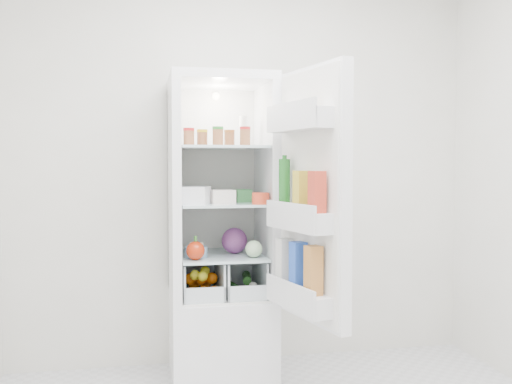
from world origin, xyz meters
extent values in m
cube|color=silver|center=(0.00, 1.50, 1.30)|extent=(3.00, 0.02, 2.60)
cube|color=white|center=(-0.20, 1.21, 0.25)|extent=(0.60, 0.60, 0.50)
cube|color=white|center=(-0.20, 1.21, 1.77)|extent=(0.60, 0.60, 0.05)
cube|color=white|center=(-0.20, 1.49, 1.12)|extent=(0.60, 0.05, 1.25)
cube|color=white|center=(-0.47, 1.21, 1.12)|extent=(0.05, 0.60, 1.25)
cube|color=white|center=(0.07, 1.21, 1.12)|extent=(0.05, 0.60, 1.25)
cube|color=white|center=(-0.20, 1.46, 1.12)|extent=(0.50, 0.01, 1.25)
sphere|color=white|center=(-0.20, 1.42, 1.71)|extent=(0.05, 0.05, 0.05)
cube|color=silver|center=(-0.20, 1.19, 0.74)|extent=(0.49, 0.53, 0.01)
cube|color=silver|center=(-0.20, 1.19, 1.05)|extent=(0.49, 0.53, 0.02)
cube|color=silver|center=(-0.20, 1.19, 1.38)|extent=(0.49, 0.53, 0.02)
cylinder|color=#B21919|center=(-0.40, 1.05, 1.43)|extent=(0.06, 0.06, 0.08)
cylinder|color=gold|center=(-0.32, 1.10, 1.43)|extent=(0.06, 0.06, 0.08)
cylinder|color=#267226|center=(-0.24, 1.02, 1.43)|extent=(0.06, 0.06, 0.08)
cylinder|color=brown|center=(-0.16, 1.12, 1.43)|extent=(0.06, 0.06, 0.08)
cylinder|color=#B21919|center=(-0.08, 1.05, 1.43)|extent=(0.06, 0.06, 0.08)
cylinder|color=white|center=(-0.06, 1.22, 1.48)|extent=(0.06, 0.06, 0.18)
cube|color=white|center=(-0.37, 1.04, 1.11)|extent=(0.20, 0.20, 0.10)
cube|color=white|center=(-0.21, 1.10, 1.10)|extent=(0.15, 0.15, 0.08)
cylinder|color=red|center=(-0.01, 0.97, 1.09)|extent=(0.13, 0.13, 0.07)
cube|color=#BABABF|center=(-0.22, 1.23, 1.08)|extent=(0.19, 0.14, 0.04)
cube|color=#408E4A|center=(-0.08, 1.22, 1.09)|extent=(0.12, 0.15, 0.07)
sphere|color=#501C54|center=(-0.12, 1.20, 0.82)|extent=(0.15, 0.15, 0.15)
sphere|color=#B4270B|center=(-0.37, 1.01, 0.80)|extent=(0.10, 0.10, 0.10)
cylinder|color=#88AFCC|center=(-0.36, 1.11, 0.78)|extent=(0.15, 0.15, 0.06)
sphere|color=#B0D39E|center=(-0.03, 1.03, 0.80)|extent=(0.10, 0.10, 0.10)
sphere|color=orange|center=(-0.39, 1.06, 0.55)|extent=(0.07, 0.07, 0.07)
sphere|color=orange|center=(-0.32, 1.06, 0.55)|extent=(0.07, 0.07, 0.07)
sphere|color=orange|center=(-0.26, 1.06, 0.55)|extent=(0.07, 0.07, 0.07)
sphere|color=orange|center=(-0.39, 1.19, 0.61)|extent=(0.07, 0.07, 0.07)
sphere|color=orange|center=(-0.32, 1.19, 0.61)|extent=(0.07, 0.07, 0.07)
sphere|color=orange|center=(-0.26, 1.19, 0.61)|extent=(0.07, 0.07, 0.07)
sphere|color=orange|center=(-0.35, 1.31, 0.55)|extent=(0.07, 0.07, 0.07)
sphere|color=orange|center=(-0.28, 1.31, 0.55)|extent=(0.07, 0.07, 0.07)
sphere|color=yellow|center=(-0.36, 1.12, 0.64)|extent=(0.06, 0.06, 0.06)
sphere|color=yellow|center=(-0.29, 1.24, 0.64)|extent=(0.06, 0.06, 0.06)
sphere|color=yellow|center=(-0.32, 1.08, 0.64)|extent=(0.06, 0.06, 0.06)
cylinder|color=#1F4717|center=(-0.12, 1.19, 0.54)|extent=(0.09, 0.21, 0.05)
cylinder|color=#1F4717|center=(-0.04, 1.24, 0.59)|extent=(0.08, 0.21, 0.05)
sphere|color=white|center=(-0.08, 1.06, 0.54)|extent=(0.05, 0.05, 0.05)
sphere|color=white|center=(-0.03, 1.08, 0.57)|extent=(0.05, 0.05, 0.05)
cube|color=white|center=(0.20, 0.63, 1.12)|extent=(0.20, 0.60, 1.30)
cube|color=white|center=(0.17, 0.62, 1.12)|extent=(0.14, 0.55, 1.26)
cube|color=white|center=(0.12, 0.61, 1.50)|extent=(0.23, 0.51, 0.10)
cube|color=white|center=(0.12, 0.61, 1.00)|extent=(0.23, 0.51, 0.10)
cube|color=white|center=(0.12, 0.61, 0.60)|extent=(0.23, 0.51, 0.10)
sphere|color=#A37649|center=(0.14, 0.49, 1.56)|extent=(0.05, 0.05, 0.05)
sphere|color=#A37649|center=(0.12, 0.57, 1.56)|extent=(0.05, 0.05, 0.05)
sphere|color=#A37649|center=(0.10, 0.64, 1.56)|extent=(0.05, 0.05, 0.05)
cylinder|color=#1A5D1E|center=(0.08, 0.75, 1.18)|extent=(0.06, 0.06, 0.26)
cube|color=gold|center=(0.12, 0.58, 1.15)|extent=(0.08, 0.08, 0.20)
cube|color=red|center=(0.16, 0.43, 1.15)|extent=(0.08, 0.08, 0.20)
cube|color=white|center=(0.08, 0.75, 0.77)|extent=(0.08, 0.08, 0.24)
cube|color=blue|center=(0.11, 0.60, 0.77)|extent=(0.08, 0.08, 0.24)
cube|color=#C67D38|center=(0.15, 0.46, 0.77)|extent=(0.08, 0.08, 0.24)
camera|label=1|loc=(-0.65, -2.16, 1.28)|focal=40.00mm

